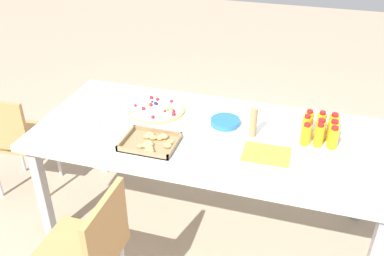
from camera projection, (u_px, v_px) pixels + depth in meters
name	position (u px, v px, depth m)	size (l,w,h in m)	color
ground_plane	(208.00, 226.00, 2.93)	(12.00, 12.00, 0.00)	tan
party_table	(210.00, 142.00, 2.57)	(2.10, 0.94, 0.76)	white
chair_end	(14.00, 135.00, 3.00)	(0.43, 0.43, 0.83)	#B7844C
chair_far_right	(88.00, 248.00, 2.10)	(0.40, 0.40, 0.83)	#B7844C
juice_bottle_0	(333.00, 125.00, 2.49)	(0.06, 0.06, 0.14)	#FAAE14
juice_bottle_1	(321.00, 123.00, 2.50)	(0.05, 0.05, 0.14)	#F9AE14
juice_bottle_2	(308.00, 121.00, 2.52)	(0.05, 0.05, 0.14)	#F9AC14
juice_bottle_3	(333.00, 132.00, 2.43)	(0.06, 0.06, 0.14)	#F9AD14
juice_bottle_4	(320.00, 130.00, 2.44)	(0.06, 0.06, 0.13)	#FAAC14
juice_bottle_5	(306.00, 127.00, 2.46)	(0.05, 0.05, 0.15)	#FAAC14
juice_bottle_6	(333.00, 138.00, 2.37)	(0.06, 0.06, 0.14)	#FAAD14
juice_bottle_7	(319.00, 135.00, 2.39)	(0.05, 0.05, 0.14)	#FAAE14
juice_bottle_8	(306.00, 135.00, 2.40)	(0.06, 0.06, 0.14)	#F9AE14
fruit_pizza	(156.00, 109.00, 2.77)	(0.38, 0.38, 0.05)	tan
snack_tray	(151.00, 143.00, 2.42)	(0.31, 0.25, 0.04)	olive
plate_stack	(225.00, 122.00, 2.61)	(0.18, 0.18, 0.03)	blue
napkin_stack	(91.00, 119.00, 2.66)	(0.15, 0.15, 0.02)	white
cardboard_tube	(253.00, 122.00, 2.46)	(0.04, 0.04, 0.19)	#9E7A56
paper_folder	(266.00, 154.00, 2.34)	(0.26, 0.20, 0.01)	yellow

